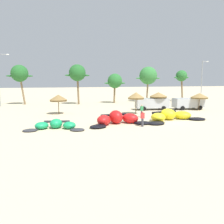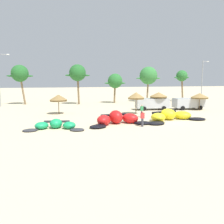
% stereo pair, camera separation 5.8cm
% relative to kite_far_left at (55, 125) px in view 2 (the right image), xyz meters
% --- Properties ---
extents(ground_plane, '(260.00, 260.00, 0.00)m').
position_rel_kite_far_left_xyz_m(ground_plane, '(12.01, 1.00, -0.36)').
color(ground_plane, beige).
extents(kite_far_left, '(5.90, 3.40, 0.93)m').
position_rel_kite_far_left_xyz_m(kite_far_left, '(0.00, 0.00, 0.00)').
color(kite_far_left, '#333338').
rests_on(kite_far_left, ground).
extents(kite_left, '(7.26, 3.77, 1.45)m').
position_rel_kite_far_left_xyz_m(kite_left, '(6.48, 0.67, 0.20)').
color(kite_left, black).
rests_on(kite_left, ground).
extents(kite_left_of_center, '(8.33, 4.63, 1.32)m').
position_rel_kite_far_left_xyz_m(kite_left_of_center, '(13.24, 1.26, 0.15)').
color(kite_left_of_center, black).
rests_on(kite_left_of_center, ground).
extents(beach_umbrella_near_van, '(2.45, 2.45, 2.72)m').
position_rel_kite_far_left_xyz_m(beach_umbrella_near_van, '(0.79, 9.95, 1.89)').
color(beach_umbrella_near_van, brown).
rests_on(beach_umbrella_near_van, ground).
extents(beach_umbrella_middle, '(2.31, 2.31, 3.04)m').
position_rel_kite_far_left_xyz_m(beach_umbrella_middle, '(11.18, 7.05, 2.20)').
color(beach_umbrella_middle, brown).
rests_on(beach_umbrella_middle, ground).
extents(beach_umbrella_near_palms, '(2.78, 2.78, 2.80)m').
position_rel_kite_far_left_xyz_m(beach_umbrella_near_palms, '(16.36, 10.44, 2.01)').
color(beach_umbrella_near_palms, brown).
rests_on(beach_umbrella_near_palms, ground).
extents(beach_umbrella_outermost, '(2.71, 2.71, 2.69)m').
position_rel_kite_far_left_xyz_m(beach_umbrella_outermost, '(22.39, 8.28, 1.90)').
color(beach_umbrella_outermost, brown).
rests_on(beach_umbrella_outermost, ground).
extents(parked_van, '(5.05, 2.53, 1.84)m').
position_rel_kite_far_left_xyz_m(parked_van, '(21.20, 9.56, 0.73)').
color(parked_van, '#B2B7BC').
rests_on(parked_van, ground).
extents(parked_car_second, '(5.41, 2.66, 1.84)m').
position_rel_kite_far_left_xyz_m(parked_car_second, '(15.25, 10.65, 0.73)').
color(parked_car_second, '#B2B7BC').
rests_on(parked_car_second, ground).
extents(person_near_kites, '(0.36, 0.24, 1.62)m').
position_rel_kite_far_left_xyz_m(person_near_kites, '(10.82, 4.17, 0.46)').
color(person_near_kites, '#383842').
rests_on(person_near_kites, ground).
extents(person_by_umbrellas, '(0.36, 0.24, 1.62)m').
position_rel_kite_far_left_xyz_m(person_by_umbrellas, '(8.56, -1.28, 0.46)').
color(person_by_umbrellas, '#383842').
rests_on(person_by_umbrellas, ground).
extents(palm_leftmost, '(4.88, 3.25, 7.63)m').
position_rel_kite_far_left_xyz_m(palm_leftmost, '(-5.63, 24.97, 5.57)').
color(palm_leftmost, '#7F6647').
rests_on(palm_leftmost, ground).
extents(palm_left, '(4.83, 3.22, 7.73)m').
position_rel_kite_far_left_xyz_m(palm_left, '(5.07, 22.21, 5.68)').
color(palm_left, brown).
rests_on(palm_left, ground).
extents(palm_left_of_gap, '(4.51, 3.01, 6.06)m').
position_rel_kite_far_left_xyz_m(palm_left_of_gap, '(12.85, 22.91, 4.14)').
color(palm_left_of_gap, brown).
rests_on(palm_left_of_gap, ground).
extents(palm_center_left, '(5.74, 3.83, 7.62)m').
position_rel_kite_far_left_xyz_m(palm_center_left, '(20.52, 23.40, 5.29)').
color(palm_center_left, '#7F6647').
rests_on(palm_center_left, ground).
extents(palm_center_right, '(3.71, 2.47, 6.92)m').
position_rel_kite_far_left_xyz_m(palm_center_right, '(28.25, 22.60, 5.18)').
color(palm_center_right, brown).
rests_on(palm_center_right, ground).
extents(lamppost_west, '(2.06, 0.24, 9.34)m').
position_rel_kite_far_left_xyz_m(lamppost_west, '(-8.66, 22.16, 4.88)').
color(lamppost_west, gray).
rests_on(lamppost_west, ground).
extents(lamppost_west_center, '(1.57, 0.24, 8.90)m').
position_rel_kite_far_left_xyz_m(lamppost_west_center, '(32.19, 20.64, 4.60)').
color(lamppost_west_center, gray).
rests_on(lamppost_west_center, ground).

